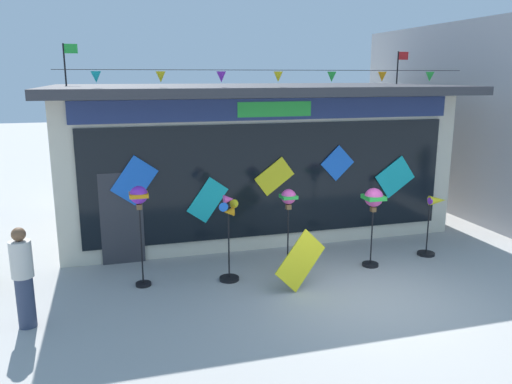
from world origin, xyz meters
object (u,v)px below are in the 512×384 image
(wind_spinner_left, at_px, (229,227))
(wind_spinner_center_left, at_px, (288,208))
(wind_spinner_center_right, at_px, (373,204))
(wind_spinner_right, at_px, (433,219))
(kite_shop_building, at_px, (247,154))
(person_mid_plaza, at_px, (23,277))
(wind_spinner_far_left, at_px, (139,205))
(display_kite_on_ground, at_px, (301,260))

(wind_spinner_left, distance_m, wind_spinner_center_left, 1.33)
(wind_spinner_center_right, bearing_deg, wind_spinner_right, 8.94)
(kite_shop_building, xyz_separation_m, person_mid_plaza, (-5.01, -4.91, -1.04))
(wind_spinner_left, distance_m, wind_spinner_right, 4.77)
(wind_spinner_center_left, distance_m, wind_spinner_right, 3.50)
(kite_shop_building, distance_m, wind_spinner_left, 4.28)
(wind_spinner_center_left, height_order, wind_spinner_right, wind_spinner_center_left)
(wind_spinner_left, bearing_deg, wind_spinner_far_left, 172.45)
(display_kite_on_ground, bearing_deg, wind_spinner_center_left, 85.36)
(wind_spinner_left, relative_size, wind_spinner_center_left, 1.01)
(kite_shop_building, height_order, wind_spinner_center_right, kite_shop_building)
(display_kite_on_ground, bearing_deg, wind_spinner_center_right, 20.32)
(wind_spinner_far_left, relative_size, wind_spinner_left, 1.12)
(wind_spinner_left, bearing_deg, kite_shop_building, 70.22)
(person_mid_plaza, bearing_deg, wind_spinner_right, -49.71)
(wind_spinner_far_left, relative_size, wind_spinner_right, 1.44)
(wind_spinner_right, bearing_deg, display_kite_on_ground, -164.90)
(wind_spinner_left, relative_size, wind_spinner_center_right, 1.03)
(wind_spinner_left, bearing_deg, wind_spinner_right, 2.61)
(wind_spinner_right, xyz_separation_m, person_mid_plaza, (-8.34, -1.16, 0.00))
(wind_spinner_right, bearing_deg, wind_spinner_left, -177.39)
(wind_spinner_center_right, distance_m, person_mid_plaza, 6.75)
(display_kite_on_ground, bearing_deg, kite_shop_building, 87.48)
(wind_spinner_left, xyz_separation_m, person_mid_plaza, (-3.58, -0.95, -0.27))
(kite_shop_building, height_order, wind_spinner_right, kite_shop_building)
(wind_spinner_right, xyz_separation_m, display_kite_on_ground, (-3.54, -0.96, -0.29))
(wind_spinner_left, xyz_separation_m, wind_spinner_right, (4.76, 0.22, -0.27))
(wind_spinner_right, bearing_deg, kite_shop_building, 131.68)
(person_mid_plaza, bearing_deg, wind_spinner_center_right, -49.96)
(kite_shop_building, xyz_separation_m, wind_spinner_center_right, (1.66, -4.01, -0.53))
(kite_shop_building, height_order, display_kite_on_ground, kite_shop_building)
(kite_shop_building, bearing_deg, wind_spinner_center_right, -67.45)
(person_mid_plaza, xyz_separation_m, display_kite_on_ground, (4.80, 0.21, -0.29))
(person_mid_plaza, height_order, display_kite_on_ground, person_mid_plaza)
(display_kite_on_ground, bearing_deg, wind_spinner_far_left, 161.61)
(wind_spinner_far_left, relative_size, display_kite_on_ground, 1.87)
(wind_spinner_center_left, bearing_deg, kite_shop_building, 88.01)
(wind_spinner_center_left, distance_m, person_mid_plaza, 5.04)
(wind_spinner_center_left, bearing_deg, wind_spinner_right, 0.25)
(wind_spinner_left, distance_m, person_mid_plaza, 3.72)
(wind_spinner_right, distance_m, display_kite_on_ground, 3.68)
(wind_spinner_far_left, bearing_deg, display_kite_on_ground, -18.39)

